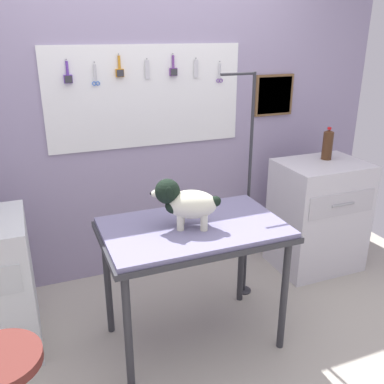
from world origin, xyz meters
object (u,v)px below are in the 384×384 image
grooming_arm (247,199)px  soda_bottle (328,144)px  grooming_table (194,237)px  cabinet_right (318,215)px  dog (185,202)px  stool (1,376)px

grooming_arm → soda_bottle: (0.83, 0.22, 0.27)m
grooming_table → cabinet_right: 1.43m
dog → soda_bottle: bearing=21.8°
grooming_arm → dog: size_ratio=4.19×
cabinet_right → stool: cabinet_right is taller
soda_bottle → stool: bearing=-156.8°
grooming_table → stool: grooming_table is taller
dog → soda_bottle: soda_bottle is taller
stool → grooming_arm: bearing=27.2°
stool → dog: bearing=25.2°
soda_bottle → grooming_table: bearing=-157.5°
dog → cabinet_right: 1.54m
grooming_table → cabinet_right: cabinet_right is taller
grooming_table → cabinet_right: (1.31, 0.50, -0.28)m
grooming_table → stool: size_ratio=1.78×
grooming_arm → stool: 1.86m
grooming_table → stool: bearing=-155.9°
dog → cabinet_right: dog is taller
grooming_arm → cabinet_right: (0.75, 0.15, -0.31)m
stool → soda_bottle: soda_bottle is taller
cabinet_right → soda_bottle: bearing=43.2°
grooming_arm → grooming_table: bearing=-147.3°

